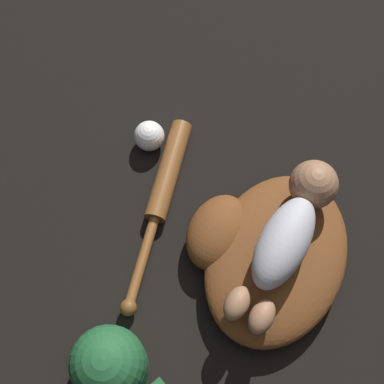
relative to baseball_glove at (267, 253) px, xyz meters
name	(u,v)px	position (x,y,z in m)	size (l,w,h in m)	color
ground_plane	(285,281)	(-0.04, -0.05, -0.04)	(6.00, 6.00, 0.00)	black
baseball_glove	(267,253)	(0.00, 0.00, 0.00)	(0.43, 0.38, 0.09)	brown
baby_figure	(290,230)	(0.02, -0.03, 0.09)	(0.35, 0.19, 0.10)	#B2B2B7
baseball_bat	(163,189)	(0.11, 0.24, -0.02)	(0.45, 0.06, 0.05)	brown
baseball	(149,136)	(0.23, 0.29, -0.01)	(0.07, 0.07, 0.07)	white
baseball_cap	(109,365)	(-0.27, 0.26, 0.01)	(0.21, 0.22, 0.14)	#1E562D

